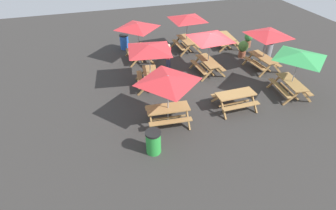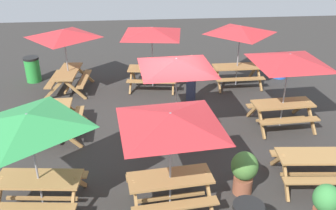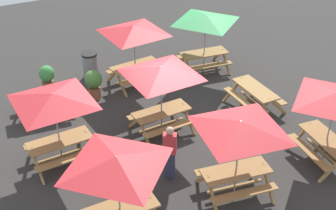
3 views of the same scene
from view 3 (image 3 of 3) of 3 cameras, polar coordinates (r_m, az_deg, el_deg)
name	(u,v)px [view 3 (image 3 of 3)]	position (r m, az deg, el deg)	size (l,w,h in m)	color
ground_plane	(169,133)	(14.80, 0.17, -3.37)	(28.16, 28.16, 0.00)	#33302D
picnic_table_0	(45,98)	(15.98, -14.81, 0.78)	(1.91, 1.66, 0.81)	#A87A44
picnic_table_1	(335,102)	(13.34, 19.73, 0.38)	(2.16, 2.16, 2.34)	#A87A44
picnic_table_2	(117,167)	(10.39, -6.26, -7.58)	(2.04, 2.04, 2.34)	#A87A44
picnic_table_3	(255,93)	(16.00, 10.56, 1.42)	(1.55, 1.82, 0.81)	#A87A44
picnic_table_4	(54,103)	(12.86, -13.76, 0.21)	(2.82, 2.82, 2.34)	#A87A44
picnic_table_5	(206,23)	(17.60, 4.61, 9.99)	(2.21, 2.21, 2.34)	#A87A44
picnic_table_6	(134,34)	(16.62, -4.18, 8.64)	(2.81, 2.81, 2.34)	#A87A44
picnic_table_7	(161,76)	(13.82, -0.84, 3.57)	(2.82, 2.82, 2.34)	#A87A44
picnic_table_8	(240,132)	(11.54, 8.77, -3.22)	(2.80, 2.80, 2.34)	#A87A44
trash_bin_gray	(90,65)	(17.95, -9.47, 4.85)	(0.59, 0.59, 0.98)	gray
potted_plant_0	(94,82)	(16.49, -9.05, 2.73)	(0.61, 0.61, 1.07)	#935138
potted_plant_1	(47,77)	(17.26, -14.51, 3.27)	(0.54, 0.54, 1.00)	#935138
person_standing	(170,151)	(12.58, 0.22, -5.67)	(0.42, 0.38, 1.67)	#2D334C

